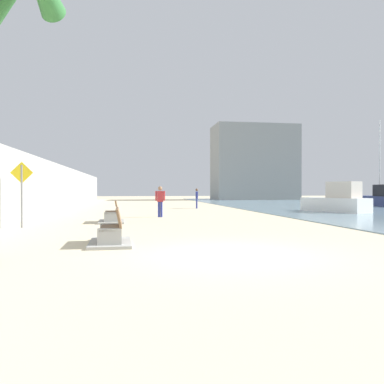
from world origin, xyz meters
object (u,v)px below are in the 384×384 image
Objects in this scene: bench_near at (111,235)px; person_standing at (160,199)px; pedestrian_sign at (22,187)px; bench_far at (112,217)px; boat_far_right at (337,201)px; boat_distant at (383,198)px; person_walking at (197,197)px.

person_standing is (2.08, 10.01, 0.73)m from bench_near.
person_standing is 7.56m from pedestrian_sign.
bench_far is 3.87m from person_standing.
bench_far is at bearing -158.72° from boat_far_right.
person_standing is 11.90m from boat_far_right.
bench_far is at bearing -128.95° from person_standing.
boat_distant reaches higher than bench_near.
boat_distant reaches higher than pedestrian_sign.
boat_distant is 3.02× the size of pedestrian_sign.
boat_far_right is (-8.95, -7.97, 0.00)m from boat_distant.
boat_distant reaches higher than boat_far_right.
bench_near is at bearing -137.87° from boat_distant.
boat_far_right is at bearing -38.58° from person_walking.
person_walking is 0.34× the size of boat_far_right.
boat_far_right is at bearing 12.16° from person_standing.
bench_far is 15.05m from boat_far_right.
boat_distant is at bearing 30.33° from pedestrian_sign.
boat_distant is at bearing 30.32° from bench_far.
pedestrian_sign is at bearing -139.37° from person_standing.
person_standing reaches higher than bench_far.
boat_far_right is (11.63, 2.51, -0.21)m from person_standing.
boat_distant is (17.05, 1.51, -0.15)m from person_walking.
person_walking is 10.37m from boat_far_right.
boat_far_right is at bearing 23.13° from pedestrian_sign.
boat_far_right is 1.81× the size of pedestrian_sign.
pedestrian_sign is at bearing -156.87° from boat_far_right.
person_standing is at bearing -167.84° from boat_far_right.
bench_near is at bearing -101.73° from person_standing.
person_standing is at bearing 51.05° from bench_far.
pedestrian_sign is at bearing -123.68° from person_walking.
boat_far_right reaches higher than bench_near.
boat_distant is at bearing 26.98° from person_standing.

